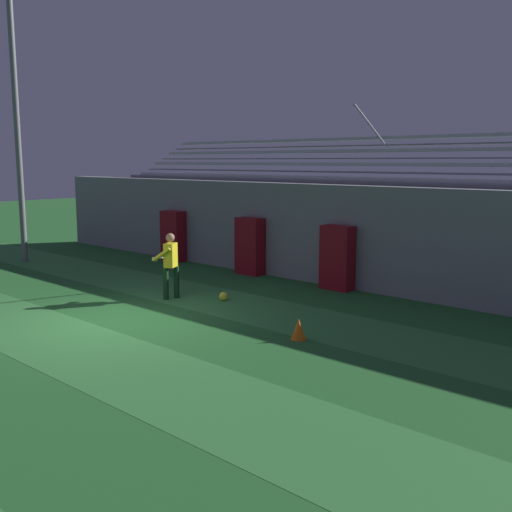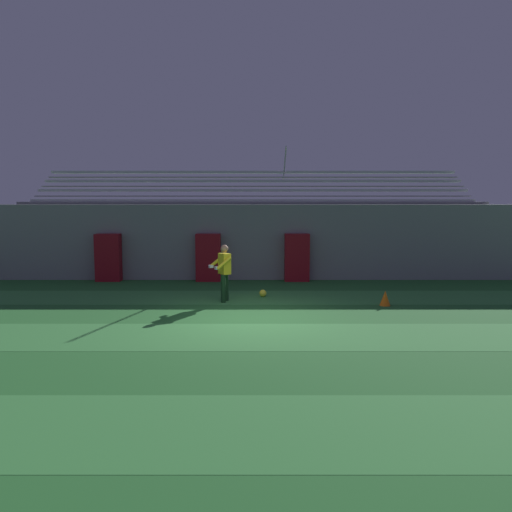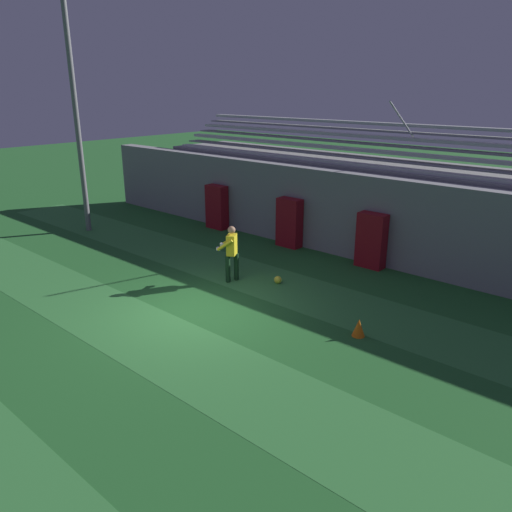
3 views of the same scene
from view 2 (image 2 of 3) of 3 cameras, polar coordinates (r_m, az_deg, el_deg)
The scene contains 12 objects.
ground_plane at distance 12.52m, azimuth -0.41°, elevation -7.23°, with size 80.00×80.00×0.00m, color #236028.
turf_stripe_near at distance 6.83m, azimuth -0.94°, elevation -19.09°, with size 28.00×2.21×0.01m, color #337A38.
turf_stripe_mid at distance 10.99m, azimuth -0.49°, elevation -9.15°, with size 28.00×2.21×0.01m, color #337A38.
turf_stripe_far at distance 15.29m, azimuth -0.30°, elevation -4.73°, with size 28.00×2.21×0.01m, color #337A38.
back_wall at distance 18.73m, azimuth -0.21°, elevation 1.63°, with size 24.00×0.60×2.80m, color gray.
padding_pillar_gate_left at distance 18.32m, azimuth -5.30°, elevation -0.18°, with size 0.90×0.44×1.74m, color maroon.
padding_pillar_gate_right at distance 18.30m, azimuth 4.86°, elevation -0.18°, with size 0.90×0.44×1.74m, color maroon.
padding_pillar_far_left at distance 19.02m, azimuth -16.36°, elevation -0.17°, with size 0.90×0.44×1.74m, color maroon.
bleacher_stand at distance 20.72m, azimuth -0.18°, elevation 2.35°, with size 18.00×3.35×5.03m.
goalkeeper at distance 14.51m, azimuth -3.50°, elevation -1.53°, with size 0.70×0.73×1.67m.
soccer_ball at distance 15.35m, azimuth 0.96°, elevation -4.28°, with size 0.22×0.22×0.22m, color yellow.
traffic_cone at distance 14.53m, azimuth 14.70°, elevation -4.69°, with size 0.30×0.30×0.42m, color orange.
Camera 2 is at (0.12, -12.17, 2.94)m, focal length 35.00 mm.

